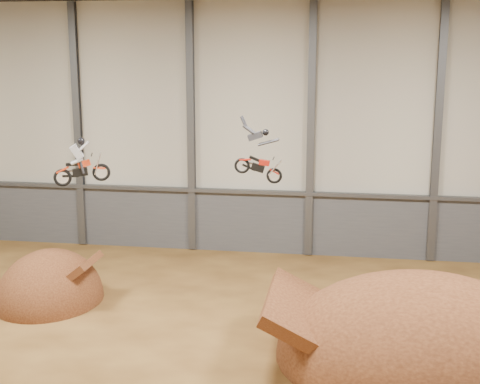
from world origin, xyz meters
name	(u,v)px	position (x,y,z in m)	size (l,w,h in m)	color
floor	(191,373)	(0.00, 0.00, 0.00)	(40.00, 40.00, 0.00)	#523415
back_wall	(251,130)	(0.00, 15.00, 7.00)	(40.00, 0.10, 14.00)	beige
lower_band_back	(250,222)	(0.00, 14.90, 1.75)	(39.80, 0.18, 3.50)	#4B4C52
steel_rail	(250,192)	(0.00, 14.75, 3.55)	(39.80, 0.35, 0.20)	#47494F
steel_column_1	(78,127)	(-10.00, 14.80, 7.00)	(0.40, 0.36, 13.90)	#47494F
steel_column_2	(191,129)	(-3.33, 14.80, 7.00)	(0.40, 0.36, 13.90)	#47494F
steel_column_3	(311,131)	(3.33, 14.80, 7.00)	(0.40, 0.36, 13.90)	#47494F
steel_column_4	(437,134)	(10.00, 14.80, 7.00)	(0.40, 0.36, 13.90)	#47494F
takeoff_ramp	(50,301)	(-8.02, 5.85, 0.00)	(4.78, 5.52, 4.78)	#422010
landing_ramp	(422,360)	(8.33, 2.35, 0.00)	(10.98, 9.71, 6.33)	#422010
fmx_rider_a	(82,159)	(-5.77, 5.02, 6.83)	(2.36, 0.90, 2.14)	red
fmx_rider_b	(256,150)	(1.82, 3.80, 7.55)	(2.53, 0.72, 2.17)	#AF190D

